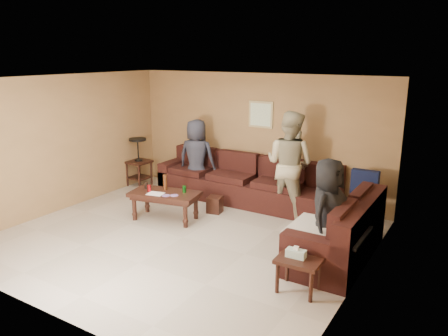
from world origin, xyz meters
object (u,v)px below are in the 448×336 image
(coffee_table, at_px, (165,196))
(waste_bin, at_px, (215,205))
(person_middle, at_px, (289,164))
(person_right, at_px, (327,213))
(end_table_left, at_px, (139,161))
(sectional_sofa, at_px, (271,201))
(side_table_right, at_px, (299,262))
(person_left, at_px, (197,158))

(coffee_table, relative_size, waste_bin, 4.30)
(person_middle, height_order, person_right, person_middle)
(end_table_left, xyz_separation_m, person_middle, (3.55, 0.07, 0.39))
(sectional_sofa, distance_m, person_right, 1.93)
(sectional_sofa, relative_size, side_table_right, 7.88)
(coffee_table, bearing_deg, waste_bin, 53.23)
(coffee_table, height_order, waste_bin, coffee_table)
(person_middle, bearing_deg, person_left, 5.62)
(sectional_sofa, xyz_separation_m, side_table_right, (1.38, -2.07, 0.06))
(end_table_left, relative_size, person_middle, 0.56)
(side_table_right, distance_m, person_left, 4.11)
(coffee_table, xyz_separation_m, side_table_right, (2.94, -1.03, -0.04))
(coffee_table, bearing_deg, person_left, 102.35)
(end_table_left, xyz_separation_m, side_table_right, (4.73, -2.34, -0.17))
(sectional_sofa, distance_m, end_table_left, 3.37)
(person_left, xyz_separation_m, person_middle, (2.07, -0.07, 0.16))
(waste_bin, bearing_deg, person_right, -21.20)
(sectional_sofa, xyz_separation_m, waste_bin, (-1.00, -0.28, -0.17))
(side_table_right, bearing_deg, coffee_table, 160.60)
(coffee_table, distance_m, person_right, 3.01)
(side_table_right, height_order, person_middle, person_middle)
(waste_bin, height_order, person_middle, person_middle)
(end_table_left, distance_m, person_left, 1.50)
(person_middle, bearing_deg, coffee_table, 45.51)
(sectional_sofa, bearing_deg, end_table_left, 175.38)
(end_table_left, relative_size, waste_bin, 3.52)
(coffee_table, bearing_deg, person_middle, 38.04)
(side_table_right, xyz_separation_m, person_middle, (-1.18, 2.41, 0.56))
(end_table_left, height_order, person_left, person_left)
(waste_bin, bearing_deg, sectional_sofa, 15.72)
(sectional_sofa, relative_size, person_left, 2.93)
(coffee_table, height_order, person_right, person_right)
(end_table_left, bearing_deg, side_table_right, -26.34)
(person_left, bearing_deg, side_table_right, 129.64)
(end_table_left, relative_size, side_table_right, 1.81)
(end_table_left, distance_m, person_right, 5.01)
(sectional_sofa, height_order, person_middle, person_middle)
(end_table_left, distance_m, waste_bin, 2.45)
(person_left, distance_m, person_right, 3.68)
(waste_bin, relative_size, person_left, 0.19)
(waste_bin, bearing_deg, end_table_left, 166.80)
(end_table_left, bearing_deg, person_right, -17.35)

